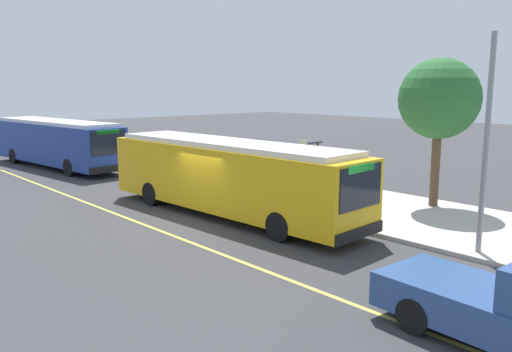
{
  "coord_description": "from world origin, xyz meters",
  "views": [
    {
      "loc": [
        15.55,
        -11.54,
        5.03
      ],
      "look_at": [
        1.57,
        1.09,
        1.76
      ],
      "focal_mm": 36.39,
      "sensor_mm": 36.0,
      "label": 1
    }
  ],
  "objects": [
    {
      "name": "waiting_bench",
      "position": [
        -0.82,
        5.22,
        0.63
      ],
      "size": [
        1.6,
        0.48,
        0.95
      ],
      "color": "brown",
      "rests_on": "sidewalk_curb"
    },
    {
      "name": "lane_stripe_center",
      "position": [
        0.0,
        -2.2,
        0.0
      ],
      "size": [
        36.0,
        0.14,
        0.01
      ],
      "primitive_type": "cube",
      "color": "#E0D64C",
      "rests_on": "ground_plane"
    },
    {
      "name": "sidewalk_curb",
      "position": [
        0.0,
        6.0,
        0.07
      ],
      "size": [
        44.0,
        6.4,
        0.15
      ],
      "primitive_type": "cube",
      "color": "#B7B2A8",
      "rests_on": "ground_plane"
    },
    {
      "name": "street_tree_near_shelter",
      "position": [
        4.92,
        7.96,
        4.51
      ],
      "size": [
        3.24,
        3.24,
        6.01
      ],
      "color": "brown",
      "rests_on": "sidewalk_curb"
    },
    {
      "name": "bus_shelter",
      "position": [
        -1.11,
        5.39,
        1.92
      ],
      "size": [
        2.9,
        1.6,
        2.48
      ],
      "color": "#333338",
      "rests_on": "sidewalk_curb"
    },
    {
      "name": "route_sign_post",
      "position": [
        1.46,
        3.75,
        1.96
      ],
      "size": [
        0.44,
        0.08,
        2.8
      ],
      "color": "#333338",
      "rests_on": "sidewalk_curb"
    },
    {
      "name": "transit_bus_second",
      "position": [
        -16.76,
        0.83,
        1.62
      ],
      "size": [
        12.23,
        3.7,
        2.95
      ],
      "color": "navy",
      "rests_on": "ground_plane"
    },
    {
      "name": "ground_plane",
      "position": [
        0.0,
        0.0,
        0.0
      ],
      "size": [
        120.0,
        120.0,
        0.0
      ],
      "primitive_type": "plane",
      "color": "#38383A"
    },
    {
      "name": "utility_pole",
      "position": [
        8.96,
        3.38,
        3.35
      ],
      "size": [
        0.16,
        0.16,
        6.4
      ],
      "primitive_type": "cylinder",
      "color": "gray",
      "rests_on": "sidewalk_curb"
    },
    {
      "name": "transit_bus_main",
      "position": [
        0.07,
        1.01,
        1.62
      ],
      "size": [
        12.37,
        3.13,
        2.95
      ],
      "color": "gold",
      "rests_on": "ground_plane"
    }
  ]
}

